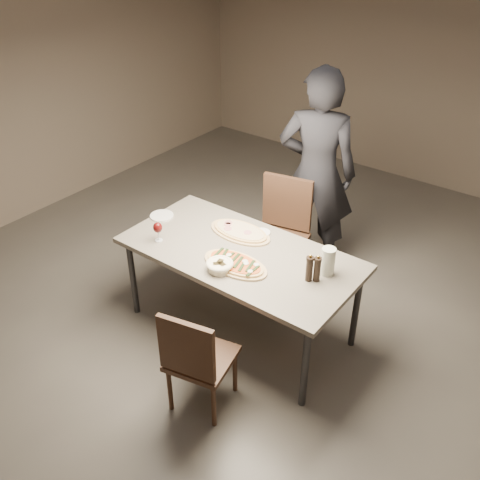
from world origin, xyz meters
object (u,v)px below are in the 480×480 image
Objects in this scene: bread_basket at (220,265)px; diner at (316,174)px; chair_far at (281,227)px; carafe at (328,261)px; zucchini_pizza at (236,264)px; chair_near at (196,357)px; pepper_mill_left at (317,269)px; dining_table at (240,258)px; ham_pizza at (240,231)px.

bread_basket is 1.43m from diner.
carafe is at bearing 129.59° from chair_far.
zucchini_pizza is 0.74m from chair_near.
zucchini_pizza is 2.64× the size of bread_basket.
pepper_mill_left reaches higher than chair_near.
bread_basket reaches higher than dining_table.
chair_near is (0.18, -0.66, -0.29)m from zucchini_pizza.
diner is (-0.02, 1.14, 0.25)m from dining_table.
diner reaches higher than dining_table.
chair_near is at bearing -111.69° from carafe.
dining_table is at bearing 96.46° from bread_basket.
ham_pizza is at bearing 143.24° from zucchini_pizza.
chair_near reaches higher than ham_pizza.
diner is at bearing 115.19° from zucchini_pizza.
bread_basket is 0.20× the size of chair_far.
diner reaches higher than ham_pizza.
chair_near is (0.23, -0.55, -0.31)m from bread_basket.
zucchini_pizza is at bearing -160.55° from pepper_mill_left.
chair_far reaches higher than chair_near.
dining_table is 3.37× the size of ham_pizza.
diner is at bearing 106.85° from ham_pizza.
zucchini_pizza is 0.59m from pepper_mill_left.
diner reaches higher than chair_far.
carafe is 0.21× the size of chair_far.
carafe is at bearing 55.64° from chair_near.
carafe is 0.11× the size of diner.
pepper_mill_left is at bearing 2.59° from dining_table.
ham_pizza is 2.60× the size of carafe.
chair_far is (0.04, 0.55, -0.21)m from ham_pizza.
diner is at bearing 120.73° from pepper_mill_left.
pepper_mill_left is 1.30m from diner.
dining_table is 0.78m from chair_far.
pepper_mill_left is (0.64, 0.03, 0.15)m from dining_table.
chair_near reaches higher than dining_table.
diner reaches higher than chair_near.
pepper_mill_left is 1.09m from chair_far.
diner reaches higher than bread_basket.
ham_pizza is at bearing 60.33° from diner.
ham_pizza is 0.63× the size of chair_near.
bread_basket is 0.67m from chair_near.
bread_basket is (0.03, -0.28, 0.10)m from dining_table.
bread_basket is at bearing -153.06° from pepper_mill_left.
chair_far is (-0.38, 1.58, 0.07)m from chair_near.
carafe is at bearing 20.60° from ham_pizza.
ham_pizza is at bearing 167.48° from pepper_mill_left.
carafe is at bearing 34.35° from bread_basket.
diner is at bearing -115.30° from chair_far.
dining_table is 0.27m from ham_pizza.
chair_far reaches higher than bread_basket.
pepper_mill_left is 0.24× the size of chair_near.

